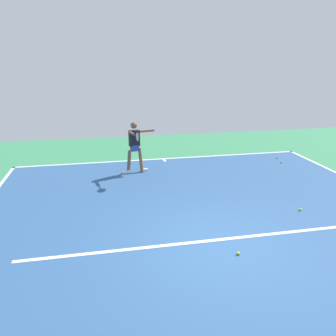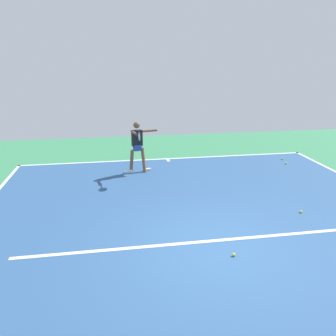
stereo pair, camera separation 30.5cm
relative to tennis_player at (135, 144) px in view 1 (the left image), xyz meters
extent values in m
plane|color=#388456|center=(-1.22, 5.00, -0.97)|extent=(21.24, 21.24, 0.00)
cube|color=#2D5484|center=(-1.22, 5.00, -0.97)|extent=(10.87, 12.90, 0.00)
cube|color=white|center=(-1.22, -1.40, -0.97)|extent=(10.87, 0.10, 0.01)
cube|color=white|center=(-1.22, 4.79, -0.97)|extent=(8.15, 0.10, 0.01)
cube|color=white|center=(-1.22, -1.20, -0.97)|extent=(0.10, 0.30, 0.01)
cylinder|color=brown|center=(-0.19, -0.08, -0.58)|extent=(0.18, 0.37, 0.82)
cube|color=white|center=(-0.31, -0.10, -0.94)|extent=(0.26, 0.15, 0.07)
cylinder|color=brown|center=(0.22, 0.01, -0.58)|extent=(0.18, 0.37, 0.82)
cube|color=white|center=(0.34, 0.03, -0.94)|extent=(0.26, 0.15, 0.07)
cube|color=#2D4799|center=(0.01, -0.03, -0.13)|extent=(0.28, 0.25, 0.20)
cube|color=black|center=(0.01, -0.03, 0.19)|extent=(0.37, 0.25, 0.52)
sphere|color=brown|center=(0.01, -0.03, 0.62)|extent=(0.21, 0.21, 0.21)
cylinder|color=brown|center=(-0.41, -0.12, 0.40)|extent=(0.53, 0.18, 0.08)
cylinder|color=brown|center=(0.13, 0.26, 0.43)|extent=(0.18, 0.53, 0.08)
cylinder|color=black|center=(0.05, 0.62, 0.43)|extent=(0.07, 0.22, 0.03)
torus|color=black|center=(0.00, 0.86, 0.43)|extent=(0.08, 0.29, 0.29)
cylinder|color=silver|center=(0.00, 0.86, 0.43)|extent=(0.05, 0.24, 0.25)
sphere|color=yellow|center=(-5.52, -0.57, -0.94)|extent=(0.07, 0.07, 0.07)
sphere|color=#C6E53D|center=(-3.72, 3.84, -0.94)|extent=(0.07, 0.07, 0.07)
sphere|color=yellow|center=(-1.40, 5.41, -0.94)|extent=(0.07, 0.07, 0.07)
sphere|color=#CCE033|center=(-5.37, -0.02, -0.94)|extent=(0.07, 0.07, 0.07)
camera|label=1|loc=(1.07, 10.69, 2.63)|focal=35.81mm
camera|label=2|loc=(0.77, 10.75, 2.63)|focal=35.81mm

